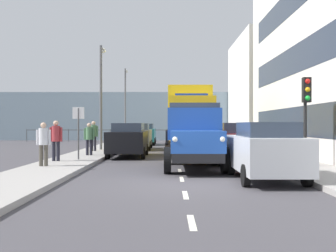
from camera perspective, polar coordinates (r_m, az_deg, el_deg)
name	(u,v)px	position (r m, az deg, el deg)	size (l,w,h in m)	color
ground_plane	(177,157)	(20.37, 1.24, -4.43)	(80.00, 80.00, 0.00)	#423F44
sidewalk_left	(267,156)	(20.95, 13.83, -4.11)	(2.28, 36.98, 0.15)	#9E9993
sidewalk_right	(87,156)	(20.78, -11.45, -4.14)	(2.28, 36.98, 0.15)	#9E9993
road_centreline_markings	(177,158)	(19.80, 1.27, -4.56)	(0.12, 32.12, 0.01)	silver
building_far_block	(274,91)	(37.16, 14.86, 4.86)	(6.62, 10.78, 9.31)	silver
sea_horizon	(173,116)	(41.79, 0.69, 1.39)	(80.00, 0.80, 5.00)	gray
seawall_railing	(173,132)	(38.19, 0.74, -0.87)	(28.08, 0.08, 1.20)	#4C5156
truck_vintage_blue	(194,137)	(14.78, 3.70, -1.63)	(2.17, 5.64, 2.43)	black
lorry_cargo_yellow	(189,117)	(24.21, 2.97, 1.22)	(2.58, 8.20, 3.87)	gold
car_silver_kerbside_near	(265,150)	(12.23, 13.64, -3.36)	(1.80, 4.07, 1.72)	#B7BABF
car_red_kerbside_1	(235,142)	(17.41, 9.57, -2.28)	(1.75, 4.38, 1.72)	#B21E1E
car_black_oppositeside_0	(128,139)	(20.48, -5.67, -1.90)	(1.88, 4.31, 1.72)	black
car_grey_oppositeside_1	(138,136)	(26.59, -4.32, -1.41)	(1.81, 3.98, 1.72)	slate
car_teal_oppositeside_2	(143,134)	(32.48, -3.51, -1.11)	(1.94, 3.92, 1.72)	#1E6670
pedestrian_with_bag	(43,141)	(15.17, -17.28, -1.99)	(0.53, 0.34, 1.58)	#4C473D
pedestrian_strolling	(56,137)	(17.13, -15.64, -1.55)	(0.53, 0.34, 1.66)	black
pedestrian_in_dark_coat	(89,136)	(20.03, -11.15, -1.45)	(0.53, 0.34, 1.57)	black
pedestrian_by_lamp	(93,133)	(23.12, -10.55, -1.04)	(0.53, 0.34, 1.69)	black
traffic_light_near	(306,102)	(15.31, 19.05, 3.27)	(0.28, 0.41, 3.20)	black
lamp_post_promenade	(101,87)	(24.59, -9.46, 5.44)	(0.32, 1.14, 6.25)	#59595B
lamp_post_far	(125,98)	(37.27, -6.08, 3.99)	(0.32, 1.14, 6.65)	#59595B
street_sign	(78,124)	(17.65, -12.62, 0.31)	(0.50, 0.07, 2.25)	#4C4C4C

